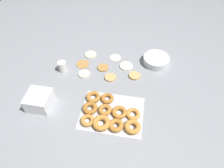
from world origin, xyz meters
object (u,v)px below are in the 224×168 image
pancake_4 (103,68)px  pancake_0 (126,66)px  container_stack (39,100)px  pancake_1 (83,64)px  pancake_2 (135,76)px  pancake_3 (111,77)px  pancake_5 (115,57)px  donut_tray (109,114)px  paper_cup (62,66)px  pancake_7 (91,55)px  batter_bowl (156,60)px  pancake_6 (84,74)px

pancake_4 → pancake_0: bearing=16.2°
container_stack → pancake_1: bearing=69.2°
pancake_2 → pancake_0: bearing=128.2°
pancake_3 → container_stack: size_ratio=0.56×
pancake_0 → pancake_2: size_ratio=1.20×
pancake_0 → pancake_5: (-0.10, 0.09, -0.00)m
donut_tray → paper_cup: 0.56m
pancake_7 → paper_cup: size_ratio=1.15×
pancake_0 → container_stack: size_ratio=0.67×
pancake_5 → batter_bowl: bearing=-0.5°
donut_tray → batter_bowl: size_ratio=1.96×
donut_tray → pancake_1: bearing=124.2°
pancake_5 → donut_tray: donut_tray is taller
pancake_6 → batter_bowl: (0.54, 0.24, 0.02)m
container_stack → pancake_7: bearing=70.1°
pancake_1 → pancake_4: (0.17, -0.02, 0.00)m
batter_bowl → pancake_5: bearing=179.5°
pancake_0 → pancake_1: size_ratio=1.01×
pancake_1 → container_stack: 0.48m
pancake_2 → pancake_4: bearing=169.8°
pancake_3 → pancake_1: bearing=156.7°
pancake_2 → container_stack: container_stack is taller
pancake_2 → donut_tray: 0.40m
pancake_4 → donut_tray: size_ratio=0.22×
pancake_0 → container_stack: (-0.52, -0.48, 0.05)m
pancake_0 → pancake_4: bearing=-163.8°
pancake_7 → container_stack: bearing=-109.9°
donut_tray → pancake_6: bearing=128.3°
pancake_0 → pancake_2: pancake_2 is taller
pancake_4 → paper_cup: paper_cup is taller
pancake_1 → pancake_3: (0.25, -0.11, 0.00)m
pancake_1 → donut_tray: donut_tray is taller
pancake_7 → pancake_4: bearing=-45.4°
pancake_1 → batter_bowl: 0.60m
pancake_7 → paper_cup: (-0.17, -0.22, 0.04)m
pancake_1 → donut_tray: bearing=-55.8°
pancake_7 → donut_tray: 0.63m
pancake_5 → donut_tray: (0.05, -0.57, 0.01)m
pancake_7 → container_stack: size_ratio=0.62×
pancake_7 → paper_cup: 0.28m
pancake_3 → paper_cup: (-0.39, 0.01, 0.03)m
pancake_4 → pancake_6: (-0.13, -0.10, 0.00)m
pancake_6 → pancake_7: pancake_6 is taller
pancake_1 → pancake_7: pancake_7 is taller
container_stack → paper_cup: (0.03, 0.35, -0.01)m
pancake_2 → container_stack: bearing=-147.7°
pancake_5 → batter_bowl: size_ratio=0.43×
pancake_2 → pancake_3: pancake_2 is taller
pancake_6 → paper_cup: 0.18m
pancake_4 → pancake_7: pancake_4 is taller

